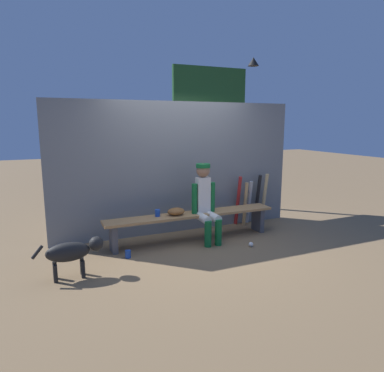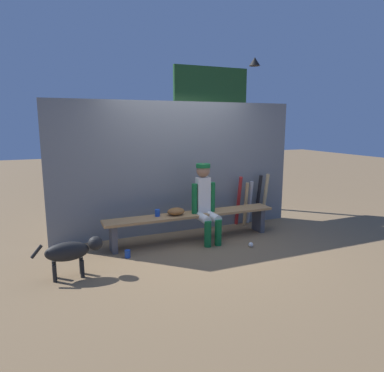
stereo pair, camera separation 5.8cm
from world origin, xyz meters
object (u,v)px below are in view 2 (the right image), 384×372
bat_wood_natural (265,198)px  cup_on_bench (157,213)px  dugout_bench (192,219)px  bat_wood_tan (246,204)px  baseball (251,245)px  scoreboard (214,106)px  bat_aluminum_red (239,201)px  dog (72,251)px  baseball_glove (176,211)px  bat_aluminum_silver (250,202)px  player_seated (206,200)px  bat_aluminum_black (258,199)px  cup_on_ground (128,254)px

bat_wood_natural → cup_on_bench: bat_wood_natural is taller
dugout_bench → bat_wood_tan: (1.24, 0.37, 0.05)m
baseball → bat_wood_tan: bearing=62.7°
bat_wood_tan → scoreboard: 2.30m
bat_aluminum_red → dog: bearing=-159.6°
baseball → scoreboard: size_ratio=0.02×
baseball → dog: dog is taller
baseball → dog: 2.63m
dugout_bench → bat_aluminum_red: (1.12, 0.43, 0.11)m
baseball_glove → baseball: (0.99, -0.65, -0.47)m
bat_aluminum_red → cup_on_bench: 1.73m
dugout_bench → bat_wood_natural: bat_wood_natural is taller
bat_aluminum_silver → bat_wood_natural: (0.32, -0.03, 0.06)m
cup_on_bench → dog: size_ratio=0.13×
baseball_glove → bat_wood_tan: bat_wood_tan is taller
bat_wood_natural → dog: 3.77m
dugout_bench → bat_wood_natural: size_ratio=3.00×
bat_aluminum_red → bat_wood_natural: size_ratio=0.99×
player_seated → bat_aluminum_black: 1.49m
dugout_bench → cup_on_ground: bearing=-163.8°
bat_wood_tan → bat_aluminum_black: (0.32, 0.08, 0.06)m
bat_wood_tan → cup_on_bench: (-1.81, -0.33, 0.10)m
baseball_glove → dog: baseball_glove is taller
dog → bat_aluminum_silver: bearing=19.3°
baseball → dugout_bench: bearing=137.7°
bat_aluminum_red → dugout_bench: bearing=-159.0°
player_seated → cup_on_bench: player_seated is taller
bat_aluminum_red → cup_on_ground: bearing=-161.4°
baseball_glove → cup_on_ground: baseball_glove is taller
cup_on_ground → bat_wood_tan: bearing=16.5°
baseball_glove → bat_wood_tan: 1.57m
bat_wood_natural → bat_aluminum_red: bearing=179.9°
bat_wood_tan → baseball: size_ratio=11.01×
cup_on_ground → bat_aluminum_silver: bearing=17.4°
bat_aluminum_black → cup_on_ground: 2.84m
player_seated → bat_aluminum_black: player_seated is taller
bat_aluminum_red → baseball: size_ratio=12.72×
baseball_glove → baseball: baseball_glove is taller
bat_aluminum_red → bat_wood_natural: (0.58, -0.00, 0.01)m
bat_aluminum_silver → cup_on_bench: bat_aluminum_silver is taller
bat_wood_natural → baseball_glove: bearing=-167.7°
cup_on_bench → scoreboard: (1.81, 1.69, 1.75)m
cup_on_bench → dog: bearing=-151.0°
bat_aluminum_silver → baseball: size_ratio=11.16×
bat_aluminum_black → cup_on_ground: bat_aluminum_black is taller
bat_aluminum_red → bat_wood_tan: (0.12, -0.06, -0.06)m
cup_on_ground → player_seated: bearing=9.7°
baseball_glove → bat_aluminum_silver: size_ratio=0.34×
dog → baseball_glove: bearing=23.1°
bat_aluminum_red → scoreboard: bearing=84.9°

